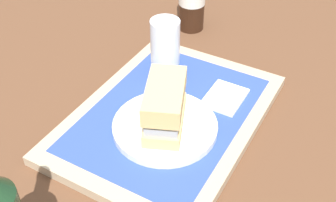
% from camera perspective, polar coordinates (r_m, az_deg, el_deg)
% --- Properties ---
extents(ground_plane, '(3.00, 3.00, 0.00)m').
position_cam_1_polar(ground_plane, '(0.82, 0.00, -2.67)').
color(ground_plane, brown).
extents(tray, '(0.44, 0.32, 0.02)m').
position_cam_1_polar(tray, '(0.81, 0.00, -2.16)').
color(tray, tan).
rests_on(tray, ground_plane).
extents(placemat, '(0.38, 0.27, 0.00)m').
position_cam_1_polar(placemat, '(0.81, 0.00, -1.60)').
color(placemat, '#2D4793').
rests_on(placemat, tray).
extents(plate, '(0.19, 0.19, 0.01)m').
position_cam_1_polar(plate, '(0.77, -0.40, -3.45)').
color(plate, silver).
rests_on(plate, placemat).
extents(sandwich, '(0.14, 0.11, 0.08)m').
position_cam_1_polar(sandwich, '(0.74, -0.39, -0.44)').
color(sandwich, tan).
rests_on(sandwich, plate).
extents(beer_glass, '(0.06, 0.06, 0.12)m').
position_cam_1_polar(beer_glass, '(0.87, -0.39, 7.60)').
color(beer_glass, silver).
rests_on(beer_glass, placemat).
extents(napkin_folded, '(0.09, 0.07, 0.01)m').
position_cam_1_polar(napkin_folded, '(0.84, 7.64, 0.48)').
color(napkin_folded, white).
rests_on(napkin_folded, placemat).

